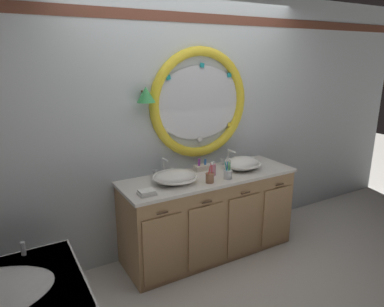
{
  "coord_description": "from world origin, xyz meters",
  "views": [
    {
      "loc": [
        -1.73,
        -2.46,
        1.98
      ],
      "look_at": [
        -0.15,
        0.25,
        1.09
      ],
      "focal_mm": 32.61,
      "sensor_mm": 36.0,
      "label": 1
    }
  ],
  "objects_px": {
    "toiletry_basket": "(202,167)",
    "toothbrush_holder_right": "(228,173)",
    "folded_hand_towel": "(147,193)",
    "sink_basin_left": "(175,177)",
    "sink_basin_right": "(243,163)",
    "toothbrush_holder_left": "(210,177)",
    "soap_dispenser": "(213,169)"
  },
  "relations": [
    {
      "from": "sink_basin_right",
      "to": "toothbrush_holder_right",
      "type": "bearing_deg",
      "value": -152.48
    },
    {
      "from": "toiletry_basket",
      "to": "toothbrush_holder_right",
      "type": "bearing_deg",
      "value": -78.1
    },
    {
      "from": "sink_basin_right",
      "to": "toothbrush_holder_right",
      "type": "relative_size",
      "value": 1.78
    },
    {
      "from": "sink_basin_right",
      "to": "soap_dispenser",
      "type": "height_order",
      "value": "soap_dispenser"
    },
    {
      "from": "soap_dispenser",
      "to": "folded_hand_towel",
      "type": "bearing_deg",
      "value": -169.3
    },
    {
      "from": "toiletry_basket",
      "to": "sink_basin_right",
      "type": "bearing_deg",
      "value": -27.25
    },
    {
      "from": "toothbrush_holder_left",
      "to": "folded_hand_towel",
      "type": "xyz_separation_m",
      "value": [
        -0.62,
        0.02,
        -0.03
      ]
    },
    {
      "from": "toothbrush_holder_left",
      "to": "soap_dispenser",
      "type": "bearing_deg",
      "value": 49.31
    },
    {
      "from": "sink_basin_left",
      "to": "soap_dispenser",
      "type": "bearing_deg",
      "value": 0.84
    },
    {
      "from": "sink_basin_right",
      "to": "toiletry_basket",
      "type": "bearing_deg",
      "value": 152.75
    },
    {
      "from": "sink_basin_right",
      "to": "toothbrush_holder_right",
      "type": "xyz_separation_m",
      "value": [
        -0.3,
        -0.16,
        -0.01
      ]
    },
    {
      "from": "sink_basin_left",
      "to": "folded_hand_towel",
      "type": "height_order",
      "value": "sink_basin_left"
    },
    {
      "from": "toothbrush_holder_left",
      "to": "sink_basin_right",
      "type": "bearing_deg",
      "value": 17.2
    },
    {
      "from": "soap_dispenser",
      "to": "toiletry_basket",
      "type": "height_order",
      "value": "soap_dispenser"
    },
    {
      "from": "toothbrush_holder_left",
      "to": "folded_hand_towel",
      "type": "bearing_deg",
      "value": 178.33
    },
    {
      "from": "toothbrush_holder_left",
      "to": "toiletry_basket",
      "type": "height_order",
      "value": "toothbrush_holder_left"
    },
    {
      "from": "toothbrush_holder_left",
      "to": "toiletry_basket",
      "type": "distance_m",
      "value": 0.37
    },
    {
      "from": "toothbrush_holder_right",
      "to": "folded_hand_towel",
      "type": "distance_m",
      "value": 0.83
    },
    {
      "from": "toothbrush_holder_right",
      "to": "soap_dispenser",
      "type": "bearing_deg",
      "value": 111.75
    },
    {
      "from": "toothbrush_holder_left",
      "to": "folded_hand_towel",
      "type": "height_order",
      "value": "toothbrush_holder_left"
    },
    {
      "from": "toothbrush_holder_left",
      "to": "folded_hand_towel",
      "type": "distance_m",
      "value": 0.62
    },
    {
      "from": "soap_dispenser",
      "to": "sink_basin_left",
      "type": "bearing_deg",
      "value": -179.16
    },
    {
      "from": "folded_hand_towel",
      "to": "toiletry_basket",
      "type": "distance_m",
      "value": 0.82
    },
    {
      "from": "toiletry_basket",
      "to": "folded_hand_towel",
      "type": "bearing_deg",
      "value": -156.35
    },
    {
      "from": "toothbrush_holder_right",
      "to": "folded_hand_towel",
      "type": "relative_size",
      "value": 1.51
    },
    {
      "from": "toothbrush_holder_right",
      "to": "toothbrush_holder_left",
      "type": "bearing_deg",
      "value": 179.96
    },
    {
      "from": "soap_dispenser",
      "to": "toiletry_basket",
      "type": "distance_m",
      "value": 0.19
    },
    {
      "from": "folded_hand_towel",
      "to": "toiletry_basket",
      "type": "xyz_separation_m",
      "value": [
        0.75,
        0.33,
        0.01
      ]
    },
    {
      "from": "soap_dispenser",
      "to": "folded_hand_towel",
      "type": "height_order",
      "value": "soap_dispenser"
    },
    {
      "from": "sink_basin_left",
      "to": "toothbrush_holder_left",
      "type": "distance_m",
      "value": 0.32
    },
    {
      "from": "sink_basin_left",
      "to": "toiletry_basket",
      "type": "bearing_deg",
      "value": 24.96
    },
    {
      "from": "toiletry_basket",
      "to": "toothbrush_holder_left",
      "type": "bearing_deg",
      "value": -110.59
    }
  ]
}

